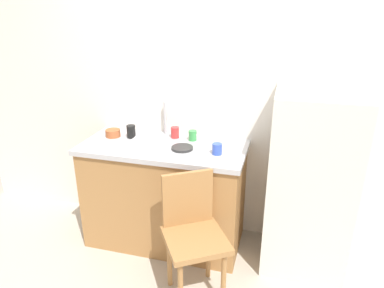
# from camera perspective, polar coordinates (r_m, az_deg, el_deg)

# --- Properties ---
(back_wall) EXTENTS (4.80, 0.10, 2.65)m
(back_wall) POSITION_cam_1_polar(r_m,az_deg,el_deg) (2.95, 4.56, 9.35)
(back_wall) COLOR white
(back_wall) RESTS_ON ground_plane
(cabinet_base) EXTENTS (1.29, 0.60, 0.86)m
(cabinet_base) POSITION_cam_1_polar(r_m,az_deg,el_deg) (3.05, -4.34, -8.34)
(cabinet_base) COLOR #A87542
(cabinet_base) RESTS_ON ground_plane
(countertop) EXTENTS (1.33, 0.64, 0.04)m
(countertop) POSITION_cam_1_polar(r_m,az_deg,el_deg) (2.85, -4.59, -0.47)
(countertop) COLOR #B7B7BC
(countertop) RESTS_ON cabinet_base
(faucet) EXTENTS (0.02, 0.02, 0.29)m
(faucet) POSITION_cam_1_polar(r_m,az_deg,el_deg) (3.04, -4.35, 4.22)
(faucet) COLOR #B7B7BC
(faucet) RESTS_ON countertop
(refrigerator) EXTENTS (0.61, 0.56, 1.39)m
(refrigerator) POSITION_cam_1_polar(r_m,az_deg,el_deg) (2.80, 18.43, -6.11)
(refrigerator) COLOR silver
(refrigerator) RESTS_ON ground_plane
(chair) EXTENTS (0.55, 0.55, 0.89)m
(chair) POSITION_cam_1_polar(r_m,az_deg,el_deg) (2.49, 0.14, -13.92)
(chair) COLOR #A87542
(chair) RESTS_ON ground_plane
(dish_tray) EXTENTS (0.28, 0.20, 0.05)m
(dish_tray) POSITION_cam_1_polar(r_m,az_deg,el_deg) (2.80, -7.07, 0.00)
(dish_tray) COLOR white
(dish_tray) RESTS_ON countertop
(terracotta_bowl) EXTENTS (0.13, 0.13, 0.06)m
(terracotta_bowl) POSITION_cam_1_polar(r_m,az_deg,el_deg) (3.07, -12.64, 1.74)
(terracotta_bowl) COLOR #B25B33
(terracotta_bowl) RESTS_ON countertop
(hotplate) EXTENTS (0.17, 0.17, 0.02)m
(hotplate) POSITION_cam_1_polar(r_m,az_deg,el_deg) (2.74, -1.59, -0.65)
(hotplate) COLOR #2D2D2D
(hotplate) RESTS_ON countertop
(cup_black) EXTENTS (0.07, 0.07, 0.11)m
(cup_black) POSITION_cam_1_polar(r_m,az_deg,el_deg) (3.01, -9.81, 2.00)
(cup_black) COLOR black
(cup_black) RESTS_ON countertop
(cup_green) EXTENTS (0.07, 0.07, 0.08)m
(cup_green) POSITION_cam_1_polar(r_m,az_deg,el_deg) (2.91, 0.09, 1.39)
(cup_green) COLOR green
(cup_green) RESTS_ON countertop
(cup_red) EXTENTS (0.07, 0.07, 0.09)m
(cup_red) POSITION_cam_1_polar(r_m,az_deg,el_deg) (2.97, -2.77, 1.87)
(cup_red) COLOR red
(cup_red) RESTS_ON countertop
(cup_blue) EXTENTS (0.07, 0.07, 0.08)m
(cup_blue) POSITION_cam_1_polar(r_m,az_deg,el_deg) (2.64, 4.08, -0.79)
(cup_blue) COLOR blue
(cup_blue) RESTS_ON countertop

